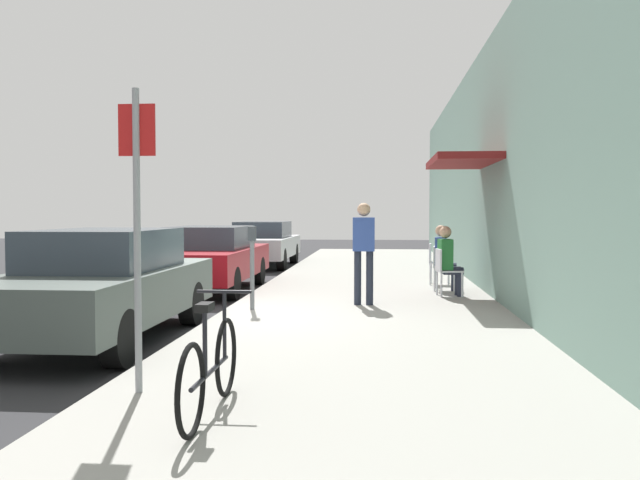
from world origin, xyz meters
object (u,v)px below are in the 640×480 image
Objects in this scene: parking_meter at (252,261)px; street_sign at (137,216)px; cafe_chair_1 at (441,265)px; seated_patron_0 at (448,258)px; seated_patron_1 at (444,255)px; cafe_chair_0 at (445,269)px; parked_car_2 at (263,243)px; parked_car_1 at (210,257)px; pedestrian_standing at (364,245)px; parked_car_0 at (102,284)px; cafe_chair_2 at (436,261)px; bicycle_0 at (210,368)px.

parking_meter is 4.92m from street_sign.
street_sign is 8.49m from cafe_chair_1.
seated_patron_0 is 1.00× the size of seated_patron_1.
street_sign is 7.67m from cafe_chair_0.
cafe_chair_0 is at bearing -58.14° from parked_car_2.
street_sign reaches higher than cafe_chair_0.
parking_meter is (1.55, -3.32, 0.17)m from parked_car_1.
cafe_chair_0 is 2.03m from pedestrian_standing.
cafe_chair_1 is (-0.06, 0.90, -0.19)m from seated_patron_0.
cafe_chair_1 is at bearing 93.79° from seated_patron_0.
parked_car_0 is 2.65m from parking_meter.
cafe_chair_0 is (3.27, 6.86, -1.02)m from street_sign.
parked_car_1 is 4.82m from cafe_chair_2.
pedestrian_standing reaches higher than parking_meter.
parking_meter reaches higher than cafe_chair_0.
parked_car_2 is (0.00, 6.36, 0.00)m from parked_car_1.
cafe_chair_0 is (4.77, 4.14, -0.12)m from parked_car_0.
parking_meter is 4.38m from seated_patron_1.
parking_meter is 3.84m from seated_patron_0.
cafe_chair_0 is (4.77, -1.31, -0.09)m from parked_car_1.
seated_patron_1 is 0.76× the size of pedestrian_standing.
parked_car_2 is 9.06m from seated_patron_0.
pedestrian_standing is at bearing -139.30° from seated_patron_0.
parking_meter is 3.80m from cafe_chair_0.
parked_car_0 is 2.57× the size of bicycle_0.
bicycle_0 is (0.73, -5.43, -0.41)m from parking_meter.
street_sign reaches higher than parked_car_0.
cafe_chair_0 is at bearing -93.78° from seated_patron_1.
cafe_chair_0 is 0.67× the size of seated_patron_1.
pedestrian_standing is at bearing -138.34° from cafe_chair_0.
parked_car_0 is 6.37m from seated_patron_0.
cafe_chair_0 is at bearing 40.99° from parked_car_0.
cafe_chair_0 is 1.00× the size of cafe_chair_1.
parked_car_2 is 8.31m from seated_patron_1.
parked_car_2 is at bearing 130.07° from cafe_chair_2.
pedestrian_standing is (-1.53, -1.31, 0.30)m from seated_patron_0.
parking_meter is at bearing -80.90° from parked_car_2.
street_sign reaches higher than bicycle_0.
seated_patron_0 is at bearing 71.07° from bicycle_0.
parked_car_0 is at bearing -139.01° from cafe_chair_0.
parked_car_2 is 5.06× the size of cafe_chair_0.
seated_patron_1 is (0.06, 0.90, 0.19)m from cafe_chair_0.
seated_patron_0 is at bearing 31.53° from parking_meter.
bicycle_0 is at bearing -107.02° from seated_patron_1.
seated_patron_1 is at bearing 90.00° from seated_patron_0.
cafe_chair_2 is at bearing 66.10° from pedestrian_standing.
parking_meter is 1.52× the size of cafe_chair_2.
bicycle_0 reaches higher than cafe_chair_1.
street_sign is at bearing -107.94° from pedestrian_standing.
cafe_chair_0 is (3.22, 2.00, -0.26)m from parking_meter.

